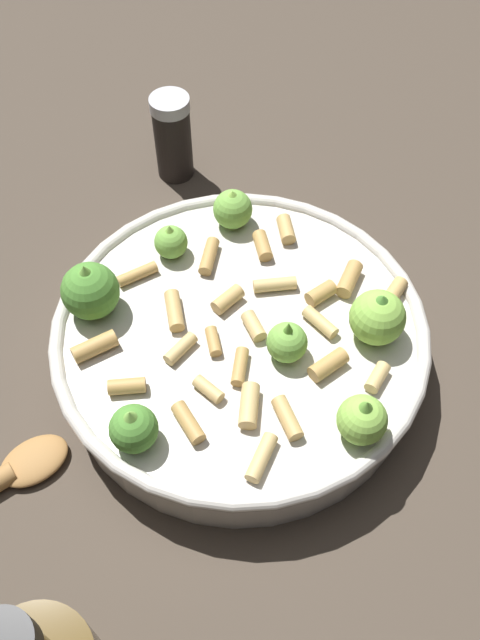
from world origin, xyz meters
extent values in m
plane|color=#42382D|center=(0.00, 0.00, 0.00)|extent=(2.40, 2.40, 0.00)
cylinder|color=beige|center=(0.00, 0.00, 0.02)|extent=(0.28, 0.28, 0.05)
torus|color=beige|center=(0.00, 0.00, 0.05)|extent=(0.29, 0.29, 0.01)
sphere|color=#8CC64C|center=(0.10, 0.02, 0.07)|extent=(0.04, 0.04, 0.04)
cone|color=#4C8933|center=(0.10, 0.02, 0.09)|extent=(0.02, 0.02, 0.01)
sphere|color=#4C8933|center=(-0.11, -0.01, 0.07)|extent=(0.04, 0.04, 0.04)
cone|color=#75B247|center=(-0.11, -0.01, 0.09)|extent=(0.02, 0.02, 0.02)
sphere|color=#4C8933|center=(-0.05, -0.11, 0.06)|extent=(0.03, 0.03, 0.03)
cone|color=#75B247|center=(-0.05, -0.11, 0.08)|extent=(0.02, 0.02, 0.01)
sphere|color=#75B247|center=(-0.07, 0.06, 0.06)|extent=(0.03, 0.03, 0.03)
cone|color=#8CC64C|center=(-0.07, 0.06, 0.07)|extent=(0.01, 0.01, 0.01)
sphere|color=#75B247|center=(-0.03, 0.11, 0.06)|extent=(0.03, 0.03, 0.03)
cone|color=#8CC64C|center=(-0.03, 0.11, 0.08)|extent=(0.02, 0.02, 0.01)
sphere|color=#75B247|center=(0.04, -0.02, 0.06)|extent=(0.03, 0.03, 0.03)
cone|color=#609E38|center=(0.04, -0.02, 0.08)|extent=(0.01, 0.01, 0.01)
sphere|color=#8CC64C|center=(0.10, -0.07, 0.06)|extent=(0.03, 0.03, 0.03)
cone|color=#609E38|center=(0.10, -0.07, 0.08)|extent=(0.02, 0.02, 0.01)
cylinder|color=tan|center=(-0.07, -0.07, 0.05)|extent=(0.03, 0.02, 0.01)
cylinder|color=tan|center=(0.02, 0.04, 0.05)|extent=(0.04, 0.02, 0.01)
cylinder|color=tan|center=(0.05, 0.04, 0.05)|extent=(0.02, 0.03, 0.01)
cylinder|color=tan|center=(-0.01, -0.06, 0.05)|extent=(0.02, 0.02, 0.01)
cylinder|color=tan|center=(0.05, -0.07, 0.05)|extent=(0.03, 0.03, 0.01)
cylinder|color=tan|center=(-0.04, 0.06, 0.05)|extent=(0.01, 0.03, 0.01)
cylinder|color=tan|center=(-0.02, -0.02, 0.05)|extent=(0.02, 0.02, 0.01)
cylinder|color=tan|center=(0.07, 0.06, 0.05)|extent=(0.02, 0.03, 0.01)
cylinder|color=tan|center=(0.07, -0.02, 0.05)|extent=(0.03, 0.03, 0.01)
cylinder|color=tan|center=(-0.05, 0.00, 0.05)|extent=(0.02, 0.04, 0.01)
cylinder|color=tan|center=(0.06, 0.02, 0.05)|extent=(0.03, 0.03, 0.01)
cylinder|color=tan|center=(-0.01, 0.02, 0.05)|extent=(0.02, 0.03, 0.01)
cylinder|color=tan|center=(0.00, 0.08, 0.05)|extent=(0.02, 0.03, 0.01)
cylinder|color=tan|center=(0.04, -0.10, 0.05)|extent=(0.02, 0.04, 0.01)
cylinder|color=tan|center=(-0.02, -0.09, 0.05)|extent=(0.03, 0.03, 0.01)
cylinder|color=tan|center=(0.11, -0.02, 0.05)|extent=(0.02, 0.02, 0.01)
cylinder|color=tan|center=(-0.10, -0.05, 0.05)|extent=(0.03, 0.03, 0.01)
cylinder|color=tan|center=(0.02, 0.10, 0.05)|extent=(0.02, 0.03, 0.01)
cylinder|color=tan|center=(-0.09, 0.03, 0.05)|extent=(0.03, 0.03, 0.01)
cylinder|color=tan|center=(-0.04, -0.03, 0.05)|extent=(0.02, 0.03, 0.01)
cylinder|color=tan|center=(0.01, 0.00, 0.05)|extent=(0.02, 0.03, 0.01)
cylinder|color=tan|center=(0.01, -0.04, 0.05)|extent=(0.01, 0.03, 0.01)
cylinder|color=tan|center=(0.11, 0.05, 0.05)|extent=(0.02, 0.03, 0.01)
cylinder|color=tan|center=(0.02, -0.07, 0.05)|extent=(0.02, 0.03, 0.01)
cylinder|color=black|center=(-0.11, 0.21, 0.04)|extent=(0.04, 0.04, 0.08)
cylinder|color=silver|center=(-0.11, 0.21, 0.08)|extent=(0.04, 0.04, 0.01)
ellipsoid|color=#9E703D|center=(-0.13, -0.12, 0.01)|extent=(0.06, 0.06, 0.01)
camera|label=1|loc=(0.07, -0.29, 0.47)|focal=37.91mm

